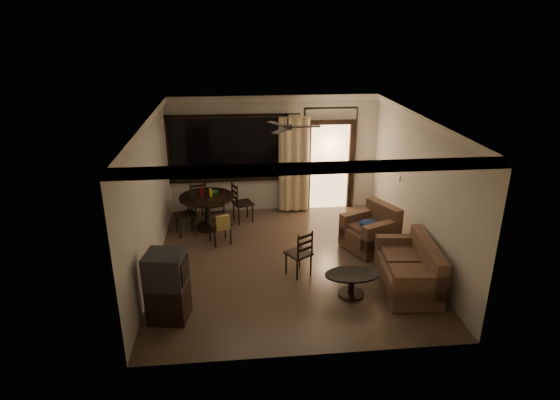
{
  "coord_description": "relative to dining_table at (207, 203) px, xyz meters",
  "views": [
    {
      "loc": [
        -0.96,
        -8.02,
        4.39
      ],
      "look_at": [
        -0.12,
        0.2,
        1.21
      ],
      "focal_mm": 30.0,
      "sensor_mm": 36.0,
      "label": 1
    }
  ],
  "objects": [
    {
      "name": "dining_chair_south",
      "position": [
        0.29,
        -0.81,
        -0.29
      ],
      "size": [
        0.54,
        0.57,
        0.95
      ],
      "rotation": [
        0.0,
        0.0,
        0.34
      ],
      "color": "black",
      "rests_on": "ground"
    },
    {
      "name": "side_chair",
      "position": [
        1.75,
        -2.27,
        -0.33
      ],
      "size": [
        0.55,
        0.55,
        0.9
      ],
      "rotation": [
        0.0,
        0.0,
        3.69
      ],
      "color": "black",
      "rests_on": "ground"
    },
    {
      "name": "dining_chair_east",
      "position": [
        0.79,
        0.28,
        -0.32
      ],
      "size": [
        0.54,
        0.54,
        0.95
      ],
      "rotation": [
        0.0,
        0.0,
        1.92
      ],
      "color": "black",
      "rests_on": "ground"
    },
    {
      "name": "armchair",
      "position": [
        3.37,
        -1.36,
        -0.23
      ],
      "size": [
        1.18,
        1.18,
        0.9
      ],
      "rotation": [
        0.0,
        0.0,
        0.42
      ],
      "color": "#4E2824",
      "rests_on": "ground"
    },
    {
      "name": "sofa",
      "position": [
        3.62,
        -2.93,
        -0.26
      ],
      "size": [
        1.0,
        1.66,
        0.85
      ],
      "rotation": [
        0.0,
        0.0,
        -0.1
      ],
      "color": "#4E2824",
      "rests_on": "ground"
    },
    {
      "name": "coffee_table",
      "position": [
        2.54,
        -3.04,
        -0.33
      ],
      "size": [
        0.93,
        0.56,
        0.41
      ],
      "rotation": [
        0.0,
        0.0,
        -0.42
      ],
      "color": "black",
      "rests_on": "ground"
    },
    {
      "name": "dining_chair_north",
      "position": [
        -0.27,
        0.53,
        -0.32
      ],
      "size": [
        0.54,
        0.54,
        0.95
      ],
      "rotation": [
        0.0,
        0.0,
        3.49
      ],
      "color": "black",
      "rests_on": "ground"
    },
    {
      "name": "dining_table",
      "position": [
        0.0,
        0.0,
        0.0
      ],
      "size": [
        1.21,
        1.21,
        0.98
      ],
      "rotation": [
        0.0,
        0.0,
        0.34
      ],
      "color": "black",
      "rests_on": "ground"
    },
    {
      "name": "dining_chair_west",
      "position": [
        -0.45,
        -0.28,
        -0.32
      ],
      "size": [
        0.54,
        0.54,
        0.95
      ],
      "rotation": [
        0.0,
        0.0,
        -1.23
      ],
      "color": "black",
      "rests_on": "ground"
    },
    {
      "name": "tv_cabinet",
      "position": [
        -0.46,
        -3.41,
        -0.03
      ],
      "size": [
        0.67,
        0.62,
        1.13
      ],
      "rotation": [
        0.0,
        0.0,
        -0.16
      ],
      "color": "black",
      "rests_on": "ground"
    },
    {
      "name": "ground",
      "position": [
        1.59,
        -1.76,
        -0.6
      ],
      "size": [
        5.5,
        5.5,
        0.0
      ],
      "primitive_type": "plane",
      "color": "#7F6651",
      "rests_on": "ground"
    },
    {
      "name": "room_shell",
      "position": [
        2.18,
        0.01,
        1.23
      ],
      "size": [
        5.5,
        6.7,
        5.5
      ],
      "color": "beige",
      "rests_on": "ground"
    }
  ]
}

